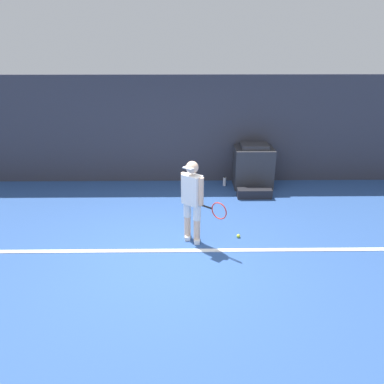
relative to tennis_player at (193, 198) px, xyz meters
name	(u,v)px	position (x,y,z in m)	size (l,w,h in m)	color
ground_plane	(170,258)	(-0.39, -0.60, -0.85)	(24.00, 24.00, 0.00)	#2D5193
back_wall	(175,130)	(-0.39, 3.14, 0.49)	(24.00, 0.10, 2.67)	#383842
court_baseline	(171,251)	(-0.39, -0.37, -0.84)	(21.60, 0.10, 0.01)	white
tennis_player	(193,198)	(0.00, 0.00, 0.00)	(0.78, 0.66, 1.54)	beige
tennis_ball	(238,236)	(0.86, 0.09, -0.81)	(0.07, 0.07, 0.07)	#D1E533
covered_chair	(253,166)	(1.53, 2.69, -0.32)	(0.94, 0.70, 1.09)	#333338
equipment_bag	(254,193)	(1.47, 1.97, -0.74)	(0.80, 0.26, 0.21)	black
water_bottle	(224,181)	(0.84, 2.72, -0.73)	(0.08, 0.08, 0.24)	white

